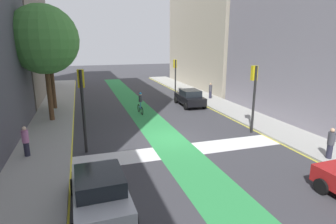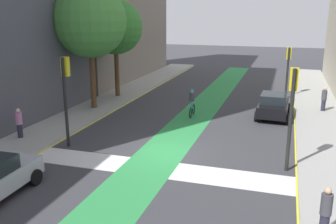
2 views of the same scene
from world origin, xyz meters
name	(u,v)px [view 1 (image 1 of 2)]	position (x,y,z in m)	size (l,w,h in m)	color
ground_plane	(171,139)	(0.00, 0.00, 0.00)	(120.00, 120.00, 0.00)	#38383D
bike_lane_paint	(167,139)	(-0.31, 0.00, 0.00)	(2.40, 60.00, 0.01)	#2D8C47
crosswalk_band	(183,150)	(0.00, -2.00, 0.00)	(12.00, 1.80, 0.01)	silver
sidewalk_left	(42,152)	(-7.50, 0.00, 0.07)	(3.00, 60.00, 0.15)	#9E9E99
curb_stripe_left	(71,150)	(-6.00, 0.00, 0.01)	(0.16, 60.00, 0.01)	yellow
sidewalk_right	(271,127)	(7.50, 0.00, 0.07)	(3.00, 60.00, 0.15)	#9E9E99
curb_stripe_right	(253,130)	(6.00, 0.00, 0.01)	(0.16, 60.00, 0.01)	yellow
traffic_signal_near_right	(254,87)	(5.54, -0.37, 3.12)	(0.35, 0.52, 4.46)	black
traffic_signal_near_left	(82,96)	(-5.18, -0.51, 3.17)	(0.35, 0.52, 4.55)	black
traffic_signal_far_right	(175,70)	(5.31, 14.58, 2.81)	(0.35, 0.52, 3.99)	black
car_silver_left_near	(100,191)	(-4.84, -6.48, 0.80)	(2.12, 4.25, 1.57)	#B2B7BF
car_black_right_far	(190,98)	(4.60, 8.26, 0.80)	(2.15, 4.26, 1.57)	black
cyclist_in_lane	(140,102)	(-0.50, 6.79, 0.97)	(0.32, 1.73, 1.86)	black
pedestrian_sidewalk_right_a	(331,143)	(6.64, -5.61, 0.96)	(0.34, 0.34, 1.61)	#262638
pedestrian_sidewalk_left_a	(26,141)	(-8.14, -0.57, 0.96)	(0.34, 0.34, 1.61)	#262638
pedestrian_sidewalk_right_b	(210,91)	(7.79, 10.33, 0.97)	(0.34, 0.34, 1.62)	#262638
street_tree_near	(44,40)	(-7.49, 6.47, 6.09)	(4.93, 4.93, 8.42)	brown
street_tree_far	(49,47)	(-7.57, 10.54, 5.52)	(4.20, 4.20, 7.49)	brown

